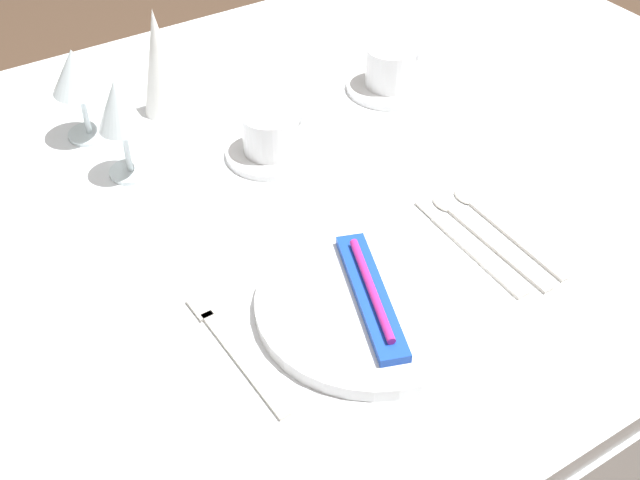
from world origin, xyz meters
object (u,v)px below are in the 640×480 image
object	(u,v)px
toothbrush_package	(374,293)
coffee_cup_right	(270,132)
spoon_soup	(475,229)
spoon_dessert	(495,220)
wine_glass_far	(76,75)
dinner_knife	(471,248)
wine_glass_right	(119,110)
dinner_plate	(374,302)
coffee_cup_left	(391,66)
napkin_folded	(160,62)
fork_outer	(232,347)

from	to	relation	value
toothbrush_package	coffee_cup_right	size ratio (longest dim) A/B	2.06
toothbrush_package	spoon_soup	xyz separation A→B (m)	(0.20, 0.04, -0.02)
spoon_dessert	wine_glass_far	xyz separation A→B (m)	(-0.39, 0.50, 0.10)
dinner_knife	wine_glass_right	xyz separation A→B (m)	(-0.31, 0.40, 0.11)
spoon_soup	spoon_dessert	distance (m)	0.03
spoon_dessert	wine_glass_far	distance (m)	0.64
dinner_plate	spoon_soup	bearing A→B (deg)	12.49
toothbrush_package	coffee_cup_left	world-z (taller)	coffee_cup_left
coffee_cup_left	napkin_folded	size ratio (longest dim) A/B	0.59
coffee_cup_right	napkin_folded	bearing A→B (deg)	112.28
dinner_plate	dinner_knife	world-z (taller)	dinner_plate
fork_outer	wine_glass_far	xyz separation A→B (m)	(0.02, 0.51, 0.10)
dinner_knife	spoon_soup	world-z (taller)	spoon_soup
spoon_dessert	spoon_soup	bearing A→B (deg)	178.72
dinner_knife	spoon_soup	bearing A→B (deg)	41.01
dinner_knife	wine_glass_far	size ratio (longest dim) A/B	1.48
wine_glass_right	napkin_folded	distance (m)	0.17
fork_outer	wine_glass_far	size ratio (longest dim) A/B	1.44
fork_outer	spoon_dessert	xyz separation A→B (m)	(0.41, 0.01, 0.00)
wine_glass_right	wine_glass_far	xyz separation A→B (m)	(-0.02, 0.13, -0.00)
coffee_cup_right	wine_glass_right	size ratio (longest dim) A/B	0.66
fork_outer	wine_glass_right	bearing A→B (deg)	84.94
toothbrush_package	fork_outer	distance (m)	0.18
dinner_knife	coffee_cup_left	bearing A→B (deg)	68.50
dinner_plate	toothbrush_package	xyz separation A→B (m)	(-0.00, 0.00, 0.02)
spoon_dessert	napkin_folded	xyz separation A→B (m)	(-0.26, 0.50, 0.09)
wine_glass_far	spoon_dessert	bearing A→B (deg)	-51.89
spoon_soup	coffee_cup_left	size ratio (longest dim) A/B	2.14
toothbrush_package	wine_glass_far	world-z (taller)	wine_glass_far
dinner_knife	coffee_cup_right	distance (m)	0.35
dinner_plate	wine_glass_right	distance (m)	0.45
spoon_dessert	wine_glass_right	size ratio (longest dim) A/B	1.41
spoon_dessert	napkin_folded	world-z (taller)	napkin_folded
dinner_knife	coffee_cup_right	size ratio (longest dim) A/B	2.15
fork_outer	spoon_soup	world-z (taller)	spoon_soup
dinner_plate	fork_outer	xyz separation A→B (m)	(-0.17, 0.03, -0.01)
fork_outer	coffee_cup_right	xyz separation A→B (m)	(0.23, 0.31, 0.04)
spoon_dessert	wine_glass_far	size ratio (longest dim) A/B	1.47
wine_glass_right	toothbrush_package	bearing A→B (deg)	-71.15
wine_glass_far	napkin_folded	bearing A→B (deg)	0.49
coffee_cup_left	wine_glass_right	world-z (taller)	wine_glass_right
dinner_plate	dinner_knife	bearing A→B (deg)	5.97
coffee_cup_left	toothbrush_package	bearing A→B (deg)	-128.45
dinner_plate	coffee_cup_right	distance (m)	0.35
wine_glass_right	spoon_dessert	bearing A→B (deg)	-44.71
toothbrush_package	coffee_cup_left	xyz separation A→B (m)	(0.32, 0.40, 0.02)
fork_outer	wine_glass_right	world-z (taller)	wine_glass_right
spoon_soup	spoon_dessert	size ratio (longest dim) A/B	1.03
fork_outer	dinner_knife	xyz separation A→B (m)	(0.34, -0.02, 0.00)
toothbrush_package	spoon_dessert	world-z (taller)	toothbrush_package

